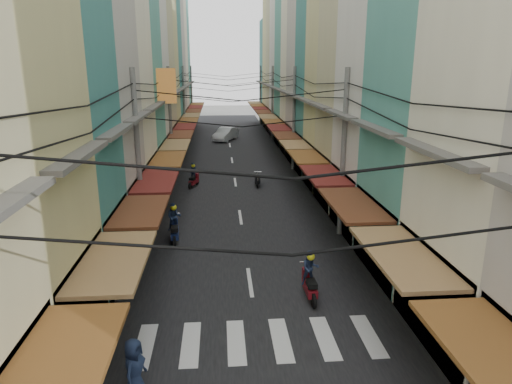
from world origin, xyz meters
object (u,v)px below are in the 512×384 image
bicycle (436,279)px  market_umbrella (486,289)px  traffic_sign (406,251)px  white_car (226,140)px

bicycle → market_umbrella: 5.36m
market_umbrella → traffic_sign: size_ratio=0.83×
white_car → market_umbrella: bearing=-57.3°
market_umbrella → white_car: bearing=99.6°
market_umbrella → traffic_sign: (-1.17, 2.92, -0.02)m
bicycle → traffic_sign: bearing=112.9°
bicycle → traffic_sign: size_ratio=0.63×
white_car → bicycle: size_ratio=2.85×
white_car → traffic_sign: 37.93m
bicycle → traffic_sign: traffic_sign is taller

